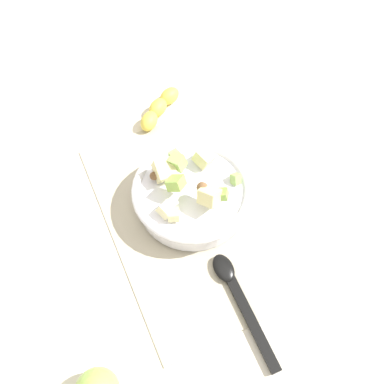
{
  "coord_description": "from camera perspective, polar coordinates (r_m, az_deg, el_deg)",
  "views": [
    {
      "loc": [
        -0.36,
        0.17,
        0.7
      ],
      "look_at": [
        0.02,
        -0.01,
        0.05
      ],
      "focal_mm": 37.39,
      "sensor_mm": 36.0,
      "label": 1
    }
  ],
  "objects": [
    {
      "name": "serving_spoon",
      "position": [
        0.73,
        6.32,
        -13.73
      ],
      "size": [
        0.22,
        0.04,
        0.01
      ],
      "color": "black",
      "rests_on": "placemat"
    },
    {
      "name": "placemat",
      "position": [
        0.8,
        0.04,
        -2.89
      ],
      "size": [
        0.49,
        0.33,
        0.01
      ],
      "primitive_type": "cube",
      "color": "#BCB299",
      "rests_on": "ground_plane"
    },
    {
      "name": "ground_plane",
      "position": [
        0.8,
        0.04,
        -2.99
      ],
      "size": [
        2.4,
        2.4,
        0.0
      ],
      "primitive_type": "plane",
      "color": "silver"
    },
    {
      "name": "salad_bowl",
      "position": [
        0.78,
        -0.05,
        -0.18
      ],
      "size": [
        0.23,
        0.23,
        0.11
      ],
      "color": "white",
      "rests_on": "placemat"
    },
    {
      "name": "banana_whole",
      "position": [
        0.96,
        -4.73,
        11.86
      ],
      "size": [
        0.12,
        0.14,
        0.04
      ],
      "color": "yellow",
      "rests_on": "ground_plane"
    }
  ]
}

